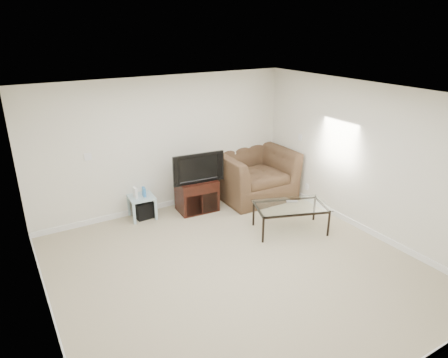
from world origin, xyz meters
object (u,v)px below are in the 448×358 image
recliner (254,166)px  coffee_table (290,218)px  side_table (142,207)px  subwoofer (143,209)px  tv_stand (197,195)px  television (197,167)px

recliner → coffee_table: 1.63m
side_table → subwoofer: size_ratio=1.37×
tv_stand → subwoofer: bearing=169.8°
tv_stand → recliner: size_ratio=0.49×
tv_stand → recliner: recliner is taller
television → side_table: bearing=170.9°
recliner → coffee_table: (-0.30, -1.55, -0.41)m
side_table → television: bearing=-14.5°
television → subwoofer: size_ratio=2.82×
tv_stand → subwoofer: 1.02m
coffee_table → recliner: bearing=79.0°
television → subwoofer: television is taller
tv_stand → side_table: (-1.01, 0.23, -0.09)m
side_table → recliner: bearing=-5.7°
television → recliner: (1.30, 0.03, -0.23)m
tv_stand → television: bearing=-90.0°
subwoofer → coffee_table: (1.98, -1.79, 0.09)m
side_table → subwoofer: side_table is taller
tv_stand → side_table: tv_stand is taller
television → recliner: bearing=6.7°
subwoofer → recliner: size_ratio=0.22×
tv_stand → subwoofer: tv_stand is taller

